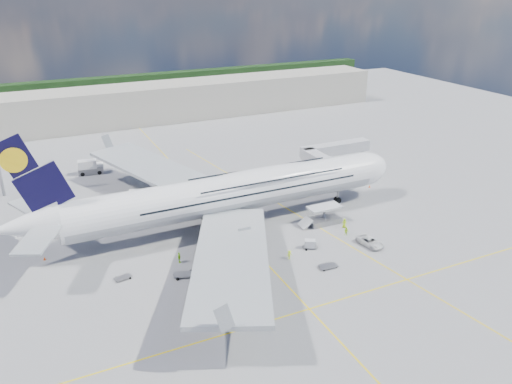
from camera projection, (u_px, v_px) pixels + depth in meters
name	position (u px, v px, depth m)	size (l,w,h in m)	color
ground	(252.00, 248.00, 89.45)	(300.00, 300.00, 0.00)	gray
taxi_line_main	(252.00, 248.00, 89.45)	(0.25, 220.00, 0.01)	yellow
taxi_line_cross	(309.00, 309.00, 72.81)	(120.00, 0.25, 0.01)	yellow
taxi_line_diag	(293.00, 212.00, 103.28)	(0.25, 100.00, 0.01)	yellow
airliner	(231.00, 193.00, 95.19)	(77.26, 79.15, 23.71)	white
jet_bridge	(330.00, 155.00, 115.91)	(18.80, 12.10, 8.50)	#B7B7BC
cargo_loader	(323.00, 218.00, 97.99)	(8.53, 3.20, 3.67)	silver
terminal	(132.00, 105.00, 166.14)	(180.00, 16.00, 12.00)	#B2AD9E
tree_line	(201.00, 79.00, 220.09)	(160.00, 6.00, 8.00)	#193814
dolly_row_a	(205.00, 287.00, 77.43)	(2.82, 1.81, 0.38)	gray
dolly_row_b	(184.00, 274.00, 80.67)	(3.76, 2.76, 0.49)	gray
dolly_row_c	(222.00, 278.00, 78.31)	(3.70, 2.79, 2.09)	gray
dolly_back	(123.00, 277.00, 80.02)	(2.77, 1.82, 0.38)	gray
dolly_nose_far	(310.00, 244.00, 88.97)	(2.92, 2.47, 1.63)	gray
dolly_nose_near	(328.00, 266.00, 83.15)	(3.19, 1.87, 0.45)	gray
baggage_tug	(236.00, 258.00, 84.69)	(3.16, 2.14, 1.80)	white
catering_truck_inner	(142.00, 198.00, 105.71)	(6.17, 3.70, 3.44)	gray
catering_truck_outer	(90.00, 168.00, 122.92)	(6.30, 3.00, 3.63)	gray
service_van	(370.00, 242.00, 89.94)	(2.49, 5.40, 1.50)	silver
crew_nose	(332.00, 206.00, 104.40)	(0.55, 0.36, 1.51)	#ECFF1A
crew_loader	(346.00, 231.00, 93.38)	(0.86, 0.67, 1.78)	#ADE818
crew_wing	(179.00, 258.00, 84.39)	(1.14, 0.48, 1.95)	#9AE618
crew_van	(344.00, 223.00, 96.36)	(0.94, 0.61, 1.93)	#CAFB1A
crew_tug	(289.00, 255.00, 85.56)	(1.06, 0.61, 1.64)	#C9EE19
cone_nose	(370.00, 186.00, 115.45)	(0.47, 0.47, 0.59)	#FF4F0D
cone_wing_left_inner	(178.00, 198.00, 109.01)	(0.44, 0.44, 0.56)	#FF4F0D
cone_wing_left_outer	(128.00, 203.00, 107.00)	(0.41, 0.41, 0.52)	#FF4F0D
cone_wing_right_inner	(228.00, 254.00, 86.80)	(0.50, 0.50, 0.64)	#FF4F0D
cone_wing_right_outer	(210.00, 291.00, 76.62)	(0.39, 0.39, 0.49)	#FF4F0D
cone_tail	(44.00, 258.00, 85.50)	(0.47, 0.47, 0.60)	#FF4F0D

